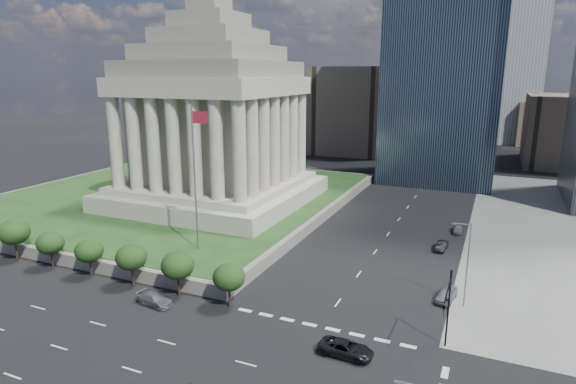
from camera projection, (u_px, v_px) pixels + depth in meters
The scene contains 16 objects.
ground at pixel (432, 174), 127.13m from camera, with size 500.00×500.00×0.00m, color black.
plaza_terrace at pixel (177, 197), 100.14m from camera, with size 66.00×70.00×1.80m, color slate.
plaza_lawn at pixel (176, 193), 99.92m from camera, with size 64.00×68.00×0.10m, color #1A3A17.
war_memorial at pixel (213, 99), 89.12m from camera, with size 34.00×34.00×39.00m, color gray, non-canonical shape.
flagpole at pixel (195, 171), 65.04m from camera, with size 2.52×0.24×20.00m.
tree_row at pixel (70, 251), 63.95m from camera, with size 53.00×4.00×6.00m, color black, non-canonical shape.
midrise_glass at pixel (447, 56), 114.68m from camera, with size 26.00×26.00×60.00m, color black.
building_filler_ne at pixel (563, 130), 138.82m from camera, with size 20.00×30.00×20.00m, color brown.
building_filler_nw at pixel (355, 110), 162.15m from camera, with size 24.00×30.00×28.00m, color brown.
traffic_signal_ne at pixel (447, 305), 44.33m from camera, with size 0.30×5.74×8.00m.
street_lamp_north at pixel (466, 260), 53.95m from camera, with size 2.13×0.22×10.00m.
pickup_truck at pixel (346, 349), 45.44m from camera, with size 5.22×2.41×1.45m, color black.
suv_grey at pixel (155, 299), 55.47m from camera, with size 4.63×1.88×1.34m, color slate.
parked_sedan_near at pixel (447, 294), 56.52m from camera, with size 1.82×4.53×1.54m, color gray.
parked_sedan_mid at pixel (442, 246), 72.61m from camera, with size 1.38×3.95×1.30m, color black.
parked_sedan_far at pixel (458, 229), 80.52m from camera, with size 3.81×1.53×1.30m, color slate.
Camera 1 is at (15.40, -29.31, 26.06)m, focal length 30.00 mm.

